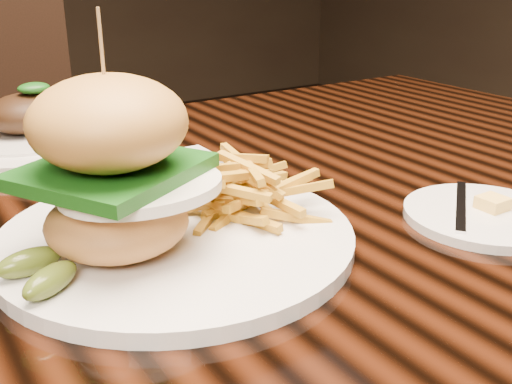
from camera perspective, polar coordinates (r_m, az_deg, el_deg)
dining_table at (r=0.72m, az=-6.80°, el=-6.69°), size 1.60×0.90×0.75m
burger_plate at (r=0.56m, az=-8.91°, el=-0.14°), size 0.34×0.34×0.22m
side_saucer at (r=0.68m, az=20.91°, el=-2.04°), size 0.17×0.17×0.02m
ramekin at (r=0.76m, az=-6.53°, el=2.37°), size 0.08×0.08×0.03m
far_dish at (r=0.94m, az=-20.66°, el=5.11°), size 0.30×0.30×0.10m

